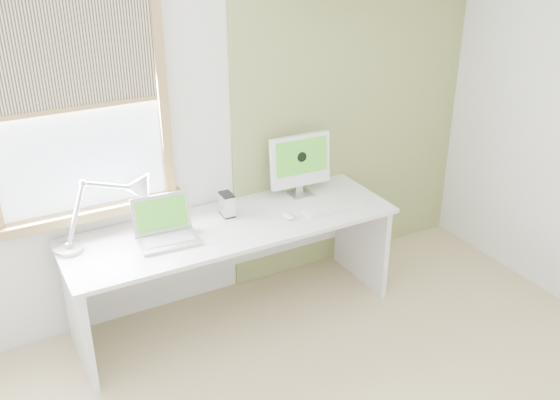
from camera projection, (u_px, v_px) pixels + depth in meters
room at (391, 228)px, 2.83m from camera, size 4.04×3.54×2.64m
accent_wall at (354, 101)px, 4.64m from camera, size 2.00×0.02×2.60m
window at (75, 108)px, 3.65m from camera, size 1.20×0.14×1.42m
desk at (229, 245)px, 4.23m from camera, size 2.20×0.70×0.73m
desk_lamp at (129, 199)px, 3.92m from camera, size 0.77×0.36×0.42m
laptop at (165, 229)px, 3.89m from camera, size 0.38×0.32×0.26m
phone_dock at (231, 210)px, 4.20m from camera, size 0.07×0.07×0.12m
external_drive at (227, 204)px, 4.18m from camera, size 0.08×0.12×0.16m
imac at (300, 162)px, 4.41m from camera, size 0.45×0.16×0.44m
keyboard at (335, 208)px, 4.29m from camera, size 0.46×0.15×0.02m
mouse at (288, 216)px, 4.16m from camera, size 0.08×0.12×0.03m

